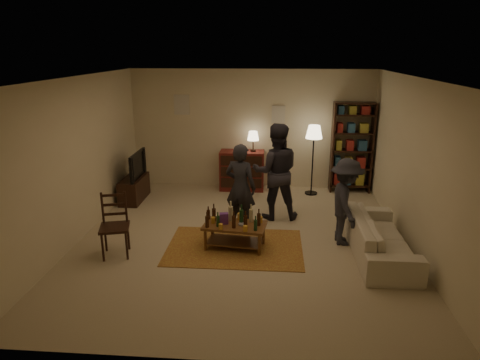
# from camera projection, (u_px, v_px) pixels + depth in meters

# --- Properties ---
(floor) EXTENTS (6.00, 6.00, 0.00)m
(floor) POSITION_uv_depth(u_px,v_px,m) (242.00, 239.00, 7.33)
(floor) COLOR #C6B793
(floor) RESTS_ON ground
(room_shell) EXTENTS (6.00, 6.00, 6.00)m
(room_shell) POSITION_uv_depth(u_px,v_px,m) (223.00, 109.00, 9.68)
(room_shell) COLOR beige
(room_shell) RESTS_ON ground
(rug) EXTENTS (2.20, 1.50, 0.01)m
(rug) POSITION_uv_depth(u_px,v_px,m) (235.00, 247.00, 7.02)
(rug) COLOR brown
(rug) RESTS_ON ground
(coffee_table) EXTENTS (1.06, 0.66, 0.75)m
(coffee_table) POSITION_uv_depth(u_px,v_px,m) (234.00, 226.00, 6.92)
(coffee_table) COLOR brown
(coffee_table) RESTS_ON ground
(dining_chair) EXTENTS (0.54, 0.54, 1.02)m
(dining_chair) POSITION_uv_depth(u_px,v_px,m) (115.00, 222.00, 6.67)
(dining_chair) COLOR #311C10
(dining_chair) RESTS_ON ground
(tv_stand) EXTENTS (0.40, 1.00, 1.06)m
(tv_stand) POSITION_uv_depth(u_px,v_px,m) (134.00, 183.00, 9.11)
(tv_stand) COLOR #311C10
(tv_stand) RESTS_ON ground
(dresser) EXTENTS (1.00, 0.50, 1.36)m
(dresser) POSITION_uv_depth(u_px,v_px,m) (242.00, 169.00, 9.79)
(dresser) COLOR maroon
(dresser) RESTS_ON ground
(bookshelf) EXTENTS (0.90, 0.34, 2.02)m
(bookshelf) POSITION_uv_depth(u_px,v_px,m) (352.00, 147.00, 9.51)
(bookshelf) COLOR #311C10
(bookshelf) RESTS_ON ground
(floor_lamp) EXTENTS (0.36, 0.36, 1.55)m
(floor_lamp) POSITION_uv_depth(u_px,v_px,m) (314.00, 137.00, 9.22)
(floor_lamp) COLOR black
(floor_lamp) RESTS_ON ground
(sofa) EXTENTS (0.81, 2.08, 0.61)m
(sofa) POSITION_uv_depth(u_px,v_px,m) (380.00, 237.00, 6.70)
(sofa) COLOR beige
(sofa) RESTS_ON ground
(person_left) EXTENTS (0.67, 0.55, 1.57)m
(person_left) POSITION_uv_depth(u_px,v_px,m) (241.00, 187.00, 7.53)
(person_left) COLOR #222329
(person_left) RESTS_ON ground
(person_right) EXTENTS (0.94, 0.76, 1.83)m
(person_right) POSITION_uv_depth(u_px,v_px,m) (276.00, 172.00, 8.01)
(person_right) COLOR #28272F
(person_right) RESTS_ON ground
(person_by_sofa) EXTENTS (0.60, 0.97, 1.45)m
(person_by_sofa) POSITION_uv_depth(u_px,v_px,m) (345.00, 202.00, 6.99)
(person_by_sofa) COLOR #292A31
(person_by_sofa) RESTS_ON ground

